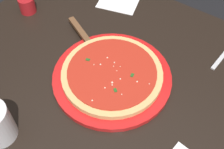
% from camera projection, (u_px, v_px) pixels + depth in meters
% --- Properties ---
extents(restaurant_table, '(1.04, 0.87, 0.77)m').
position_uv_depth(restaurant_table, '(109.00, 106.00, 0.95)').
color(restaurant_table, black).
rests_on(restaurant_table, ground_plane).
extents(serving_plate, '(0.34, 0.34, 0.02)m').
position_uv_depth(serving_plate, '(112.00, 77.00, 0.84)').
color(serving_plate, red).
rests_on(serving_plate, restaurant_table).
extents(pizza, '(0.29, 0.29, 0.02)m').
position_uv_depth(pizza, '(112.00, 74.00, 0.83)').
color(pizza, '#DBB26B').
rests_on(pizza, serving_plate).
extents(pizza_server, '(0.22, 0.13, 0.01)m').
position_uv_depth(pizza_server, '(86.00, 39.00, 0.92)').
color(pizza_server, silver).
rests_on(pizza_server, serving_plate).
extents(cup_small_sauce, '(0.05, 0.05, 0.05)m').
position_uv_depth(cup_small_sauce, '(27.00, 5.00, 1.01)').
color(cup_small_sauce, '#B2191E').
rests_on(cup_small_sauce, restaurant_table).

